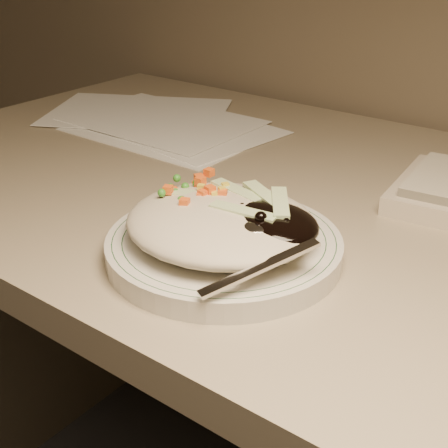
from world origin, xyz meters
The scene contains 5 objects.
desk centered at (0.00, 1.38, 0.54)m, with size 1.40×0.70×0.74m.
plate centered at (-0.06, 1.19, 0.75)m, with size 0.24×0.24×0.02m, color silver.
plate_rim centered at (-0.06, 1.19, 0.76)m, with size 0.22×0.22×0.00m.
meal centered at (-0.05, 1.19, 0.78)m, with size 0.21×0.19×0.05m.
papers centered at (-0.41, 1.49, 0.74)m, with size 0.46×0.33×0.00m.
Camera 1 is at (0.28, 0.76, 1.05)m, focal length 50.00 mm.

